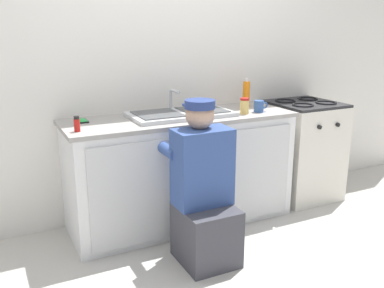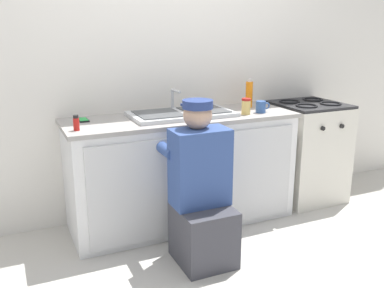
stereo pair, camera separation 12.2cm
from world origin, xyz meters
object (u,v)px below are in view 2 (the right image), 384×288
soap_bottle_orange (249,94)px  coffee_mug (261,107)px  stove_range (306,151)px  plumber_person (201,197)px  condiment_jar (246,106)px  spice_bottle_red (76,123)px  cell_phone (83,120)px  sink_double_basin (181,113)px

soap_bottle_orange → coffee_mug: 0.25m
stove_range → plumber_person: bearing=-155.8°
plumber_person → condiment_jar: size_ratio=8.63×
spice_bottle_red → cell_phone: size_ratio=0.75×
coffee_mug → condiment_jar: bearing=-176.3°
sink_double_basin → stove_range: (1.24, -0.00, -0.45)m
cell_phone → spice_bottle_red: bearing=-108.1°
soap_bottle_orange → spice_bottle_red: bearing=-170.3°
stove_range → plumber_person: plumber_person is taller
soap_bottle_orange → condiment_jar: (-0.18, -0.25, -0.05)m
sink_double_basin → soap_bottle_orange: 0.68m
stove_range → condiment_jar: size_ratio=7.12×
spice_bottle_red → condiment_jar: (1.32, 0.01, 0.01)m
sink_double_basin → plumber_person: bearing=-100.8°
spice_bottle_red → soap_bottle_orange: bearing=9.7°
soap_bottle_orange → spice_bottle_red: soap_bottle_orange is taller
condiment_jar → coffee_mug: size_ratio=1.02×
sink_double_basin → plumber_person: plumber_person is taller
soap_bottle_orange → condiment_jar: size_ratio=1.95×
sink_double_basin → spice_bottle_red: 0.84m
stove_range → condiment_jar: bearing=-168.7°
condiment_jar → coffee_mug: (0.15, 0.01, -0.02)m
stove_range → spice_bottle_red: spice_bottle_red is taller
cell_phone → sink_double_basin: bearing=-10.5°
stove_range → condiment_jar: (-0.75, -0.15, 0.50)m
sink_double_basin → soap_bottle_orange: (0.67, 0.10, 0.09)m
condiment_jar → spice_bottle_red: bearing=-179.8°
sink_double_basin → cell_phone: sink_double_basin is taller
sink_double_basin → stove_range: 1.32m
soap_bottle_orange → sink_double_basin: bearing=-171.7°
spice_bottle_red → sink_double_basin: bearing=10.8°
spice_bottle_red → coffee_mug: 1.47m
sink_double_basin → coffee_mug: sink_double_basin is taller
sink_double_basin → condiment_jar: sink_double_basin is taller
sink_double_basin → stove_range: size_ratio=0.88×
soap_bottle_orange → cell_phone: (-1.40, 0.04, -0.11)m
soap_bottle_orange → cell_phone: size_ratio=1.79×
soap_bottle_orange → spice_bottle_red: size_ratio=2.38×
plumber_person → condiment_jar: 0.91m
sink_double_basin → condiment_jar: size_ratio=6.25×
plumber_person → soap_bottle_orange: soap_bottle_orange is taller
stove_range → coffee_mug: (-0.61, -0.14, 0.48)m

